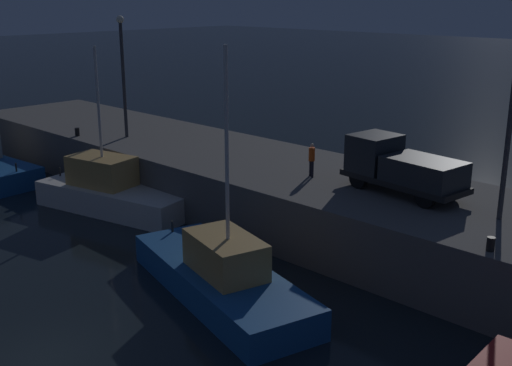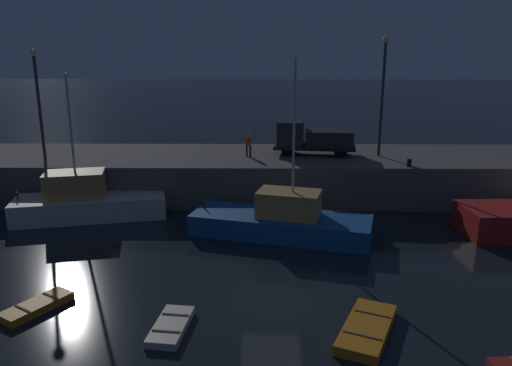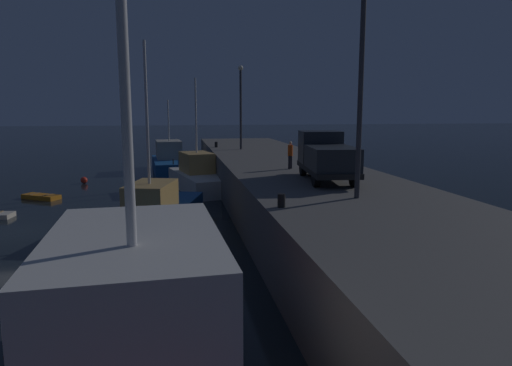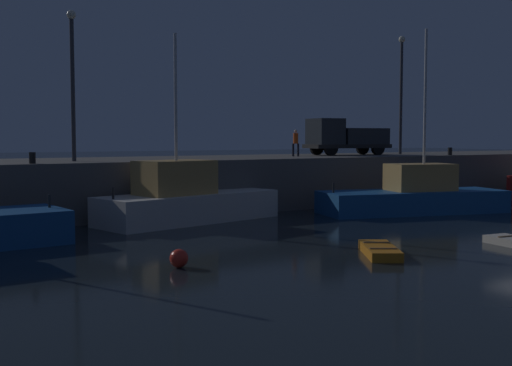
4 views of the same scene
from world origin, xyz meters
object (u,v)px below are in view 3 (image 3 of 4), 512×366
(mooring_buoy_near, at_px, (84,180))
(lamp_post_east, at_px, (361,77))
(bollard_west, at_px, (281,200))
(bollard_central, at_px, (216,145))
(fishing_trawler_red, at_px, (154,214))
(fishing_boat_blue, at_px, (170,160))
(lamp_post_west, at_px, (241,100))
(dockworker, at_px, (290,153))
(rowboat_white_mid, at_px, (41,197))
(fishing_trawler_green, at_px, (199,177))
(utility_truck, at_px, (326,156))

(mooring_buoy_near, distance_m, lamp_post_east, 28.62)
(bollard_west, bearing_deg, bollard_central, 179.86)
(fishing_trawler_red, height_order, fishing_boat_blue, fishing_trawler_red)
(fishing_trawler_red, bearing_deg, lamp_post_west, 156.45)
(bollard_west, bearing_deg, fishing_boat_blue, -172.25)
(lamp_post_east, bearing_deg, bollard_central, -172.60)
(lamp_post_east, height_order, dockworker, lamp_post_east)
(rowboat_white_mid, distance_m, bollard_west, 22.49)
(fishing_boat_blue, relative_size, fishing_trawler_green, 1.06)
(rowboat_white_mid, bearing_deg, fishing_trawler_red, 39.48)
(fishing_trawler_red, distance_m, bollard_central, 18.92)
(lamp_post_east, distance_m, utility_truck, 5.80)
(fishing_boat_blue, bearing_deg, bollard_central, 40.55)
(bollard_central, bearing_deg, bollard_west, -0.14)
(utility_truck, bearing_deg, fishing_trawler_green, -158.61)
(lamp_post_east, bearing_deg, rowboat_white_mid, -135.96)
(bollard_west, distance_m, bollard_central, 26.27)
(fishing_trawler_green, bearing_deg, rowboat_white_mid, -81.00)
(fishing_boat_blue, height_order, dockworker, fishing_boat_blue)
(fishing_trawler_green, height_order, rowboat_white_mid, fishing_trawler_green)
(fishing_trawler_red, bearing_deg, dockworker, 104.75)
(fishing_boat_blue, relative_size, utility_truck, 1.70)
(fishing_trawler_red, distance_m, dockworker, 8.54)
(bollard_central, bearing_deg, utility_truck, 9.83)
(dockworker, distance_m, bollard_west, 10.62)
(mooring_buoy_near, height_order, lamp_post_east, lamp_post_east)
(bollard_central, bearing_deg, fishing_boat_blue, -139.45)
(lamp_post_west, height_order, lamp_post_east, lamp_post_east)
(fishing_trawler_red, xyz_separation_m, bollard_west, (8.13, 4.85, 2.17))
(lamp_post_east, bearing_deg, lamp_post_west, -176.71)
(fishing_trawler_red, distance_m, mooring_buoy_near, 17.77)
(dockworker, distance_m, bollard_central, 16.36)
(rowboat_white_mid, xyz_separation_m, lamp_post_west, (-5.79, 15.07, 6.86))
(fishing_trawler_green, distance_m, utility_truck, 15.39)
(mooring_buoy_near, height_order, bollard_west, bollard_west)
(fishing_trawler_green, xyz_separation_m, dockworker, (9.67, 4.83, 2.69))
(fishing_trawler_red, bearing_deg, bollard_central, 164.85)
(fishing_trawler_red, xyz_separation_m, lamp_post_west, (-15.75, 6.86, 6.16))
(fishing_trawler_red, relative_size, lamp_post_west, 1.43)
(fishing_trawler_red, xyz_separation_m, lamp_post_east, (6.97, 8.17, 6.58))
(utility_truck, xyz_separation_m, bollard_central, (-20.48, -3.55, -0.92))
(bollard_west, xyz_separation_m, bollard_central, (-26.27, 0.06, 0.01))
(fishing_boat_blue, relative_size, rowboat_white_mid, 3.43)
(lamp_post_west, bearing_deg, bollard_central, -140.77)
(mooring_buoy_near, bearing_deg, utility_truck, 38.48)
(lamp_post_east, bearing_deg, mooring_buoy_near, -147.96)
(rowboat_white_mid, bearing_deg, lamp_post_west, 111.03)
(fishing_boat_blue, height_order, fishing_trawler_green, fishing_trawler_green)
(rowboat_white_mid, bearing_deg, bollard_west, 35.80)
(utility_truck, bearing_deg, mooring_buoy_near, -141.52)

